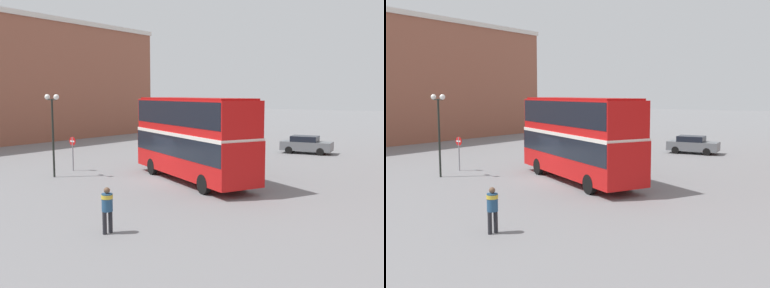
# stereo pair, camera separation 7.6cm
# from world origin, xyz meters

# --- Properties ---
(ground_plane) EXTENTS (240.00, 240.00, 0.00)m
(ground_plane) POSITION_xyz_m (0.00, 0.00, 0.00)
(ground_plane) COLOR slate
(double_decker_bus) EXTENTS (10.32, 6.66, 4.78)m
(double_decker_bus) POSITION_xyz_m (1.69, 0.83, 2.73)
(double_decker_bus) COLOR red
(double_decker_bus) RESTS_ON ground_plane
(pedestrian_foreground) EXTENTS (0.46, 0.46, 1.69)m
(pedestrian_foreground) POSITION_xyz_m (4.94, -8.90, 1.04)
(pedestrian_foreground) COLOR #232328
(pedestrian_foreground) RESTS_ON ground_plane
(parked_car_kerb_near) EXTENTS (4.56, 2.38, 1.68)m
(parked_car_kerb_near) POSITION_xyz_m (-5.25, 14.08, 0.84)
(parked_car_kerb_near) COLOR silver
(parked_car_kerb_near) RESTS_ON ground_plane
(parked_car_kerb_far) EXTENTS (4.40, 2.45, 1.48)m
(parked_car_kerb_far) POSITION_xyz_m (2.45, 16.30, 0.75)
(parked_car_kerb_far) COLOR slate
(parked_car_kerb_far) RESTS_ON ground_plane
(street_lamp_twin_globe) EXTENTS (1.16, 0.32, 4.98)m
(street_lamp_twin_globe) POSITION_xyz_m (-5.78, -3.04, 3.60)
(street_lamp_twin_globe) COLOR black
(street_lamp_twin_globe) RESTS_ON ground_plane
(no_entry_sign) EXTENTS (0.57, 0.08, 2.23)m
(no_entry_sign) POSITION_xyz_m (-6.62, -0.90, 1.48)
(no_entry_sign) COLOR gray
(no_entry_sign) RESTS_ON ground_plane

